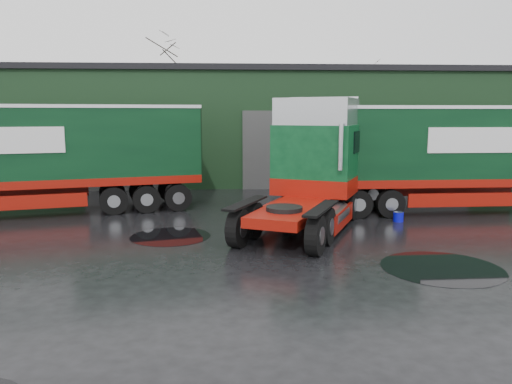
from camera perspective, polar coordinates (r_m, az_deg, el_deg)
ground at (r=12.08m, az=0.85°, el=-9.70°), size 100.00×100.00×0.00m
warehouse at (r=31.54m, az=1.73°, el=7.70°), size 32.40×12.40×6.30m
hero_tractor at (r=16.18m, az=5.21°, el=3.10°), size 5.77×7.76×4.44m
trailer_left at (r=21.06m, az=-25.25°, el=3.36°), size 13.90×6.00×4.23m
lorry_right at (r=21.16m, az=21.35°, el=3.57°), size 16.00×3.03×4.19m
wash_bucket at (r=18.72m, az=15.95°, el=-2.75°), size 0.38×0.38×0.34m
tree_back_a at (r=41.73m, az=-10.74°, el=10.05°), size 4.40×4.40×9.50m
tree_back_b at (r=42.81m, az=11.33°, el=8.66°), size 4.40×4.40×7.50m
puddle_1 at (r=13.58m, az=20.46°, el=-8.14°), size 3.04×3.04×0.01m
puddle_4 at (r=16.11m, az=-9.75°, el=-5.02°), size 2.55×2.55×0.01m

